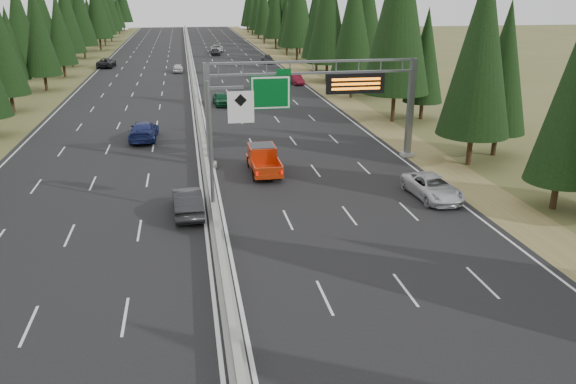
{
  "coord_description": "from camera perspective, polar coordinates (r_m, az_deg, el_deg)",
  "views": [
    {
      "loc": [
        -1.22,
        -6.47,
        12.8
      ],
      "look_at": [
        3.62,
        20.0,
        3.1
      ],
      "focal_mm": 35.0,
      "sensor_mm": 36.0,
      "label": 1
    }
  ],
  "objects": [
    {
      "name": "car_onc_white",
      "position": [
        95.81,
        -11.1,
        12.26
      ],
      "size": [
        1.8,
        4.13,
        1.39
      ],
      "primitive_type": "imported",
      "rotation": [
        0.0,
        0.0,
        3.1
      ],
      "color": "silver",
      "rests_on": "road"
    },
    {
      "name": "shoulder_left",
      "position": [
        88.97,
        -21.34,
        10.25
      ],
      "size": [
        3.6,
        260.0,
        0.06
      ],
      "primitive_type": "cube",
      "color": "#505628",
      "rests_on": "ground"
    },
    {
      "name": "sign_gantry",
      "position": [
        43.24,
        3.41,
        9.76
      ],
      "size": [
        16.75,
        0.98,
        7.8
      ],
      "color": "slate",
      "rests_on": "road"
    },
    {
      "name": "car_ahead_white",
      "position": [
        126.34,
        -7.27,
        14.25
      ],
      "size": [
        2.66,
        5.52,
        1.51
      ],
      "primitive_type": "imported",
      "rotation": [
        0.0,
        0.0,
        -0.03
      ],
      "color": "#B4B4B4",
      "rests_on": "road"
    },
    {
      "name": "car_ahead_green",
      "position": [
        66.99,
        -6.79,
        9.39
      ],
      "size": [
        2.07,
        4.46,
        1.48
      ],
      "primitive_type": "imported",
      "rotation": [
        0.0,
        0.0,
        0.08
      ],
      "color": "#12502C",
      "rests_on": "road"
    },
    {
      "name": "tree_row_right",
      "position": [
        84.65,
        5.76,
        17.23
      ],
      "size": [
        11.54,
        241.91,
        18.99
      ],
      "color": "black",
      "rests_on": "ground"
    },
    {
      "name": "red_pickup",
      "position": [
        41.68,
        -2.57,
        3.52
      ],
      "size": [
        2.04,
        5.72,
        1.86
      ],
      "color": "black",
      "rests_on": "road"
    },
    {
      "name": "car_ahead_dkred",
      "position": [
        81.77,
        0.86,
        11.34
      ],
      "size": [
        1.75,
        4.08,
        1.31
      ],
      "primitive_type": "imported",
      "rotation": [
        0.0,
        0.0,
        0.09
      ],
      "color": "#5B0D1B",
      "rests_on": "road"
    },
    {
      "name": "road",
      "position": [
        87.42,
        -9.63,
        11.16
      ],
      "size": [
        32.0,
        260.0,
        0.08
      ],
      "primitive_type": "cube",
      "color": "black",
      "rests_on": "ground"
    },
    {
      "name": "silver_minivan",
      "position": [
        37.43,
        14.47,
        0.48
      ],
      "size": [
        2.76,
        5.37,
        1.45
      ],
      "primitive_type": "imported",
      "rotation": [
        0.0,
        0.0,
        0.07
      ],
      "color": "silver",
      "rests_on": "road"
    },
    {
      "name": "car_ahead_far",
      "position": [
        120.65,
        -7.38,
        13.96
      ],
      "size": [
        1.82,
        4.24,
        1.43
      ],
      "primitive_type": "imported",
      "rotation": [
        0.0,
        0.0,
        0.03
      ],
      "color": "black",
      "rests_on": "road"
    },
    {
      "name": "shoulder_right",
      "position": [
        89.45,
        2.07,
        11.61
      ],
      "size": [
        3.6,
        260.0,
        0.06
      ],
      "primitive_type": "cube",
      "color": "olive",
      "rests_on": "ground"
    },
    {
      "name": "tree_row_left",
      "position": [
        86.19,
        -25.27,
        15.68
      ],
      "size": [
        12.08,
        245.01,
        18.77
      ],
      "color": "black",
      "rests_on": "ground"
    },
    {
      "name": "median_barrier",
      "position": [
        87.36,
        -9.65,
        11.41
      ],
      "size": [
        0.7,
        260.0,
        0.85
      ],
      "color": "gray",
      "rests_on": "road"
    },
    {
      "name": "car_onc_blue",
      "position": [
        52.3,
        -14.46,
        6.06
      ],
      "size": [
        2.55,
        5.79,
        1.65
      ],
      "primitive_type": "imported",
      "rotation": [
        0.0,
        0.0,
        3.1
      ],
      "color": "navy",
      "rests_on": "road"
    },
    {
      "name": "car_onc_near",
      "position": [
        34.09,
        -10.17,
        -0.99
      ],
      "size": [
        1.91,
        4.87,
        1.58
      ],
      "primitive_type": "imported",
      "rotation": [
        0.0,
        0.0,
        3.19
      ],
      "color": "black",
      "rests_on": "road"
    },
    {
      "name": "car_onc_far",
      "position": [
        105.12,
        -17.98,
        12.38
      ],
      "size": [
        2.97,
        5.88,
        1.6
      ],
      "primitive_type": "imported",
      "rotation": [
        0.0,
        0.0,
        3.08
      ],
      "color": "black",
      "rests_on": "road"
    },
    {
      "name": "car_ahead_dkgrey",
      "position": [
        106.22,
        -2.08,
        13.31
      ],
      "size": [
        1.95,
        4.67,
        1.35
      ],
      "primitive_type": "imported",
      "rotation": [
        0.0,
        0.0,
        0.01
      ],
      "color": "black",
      "rests_on": "road"
    },
    {
      "name": "hov_sign_pole",
      "position": [
        32.51,
        -6.88,
        5.3
      ],
      "size": [
        2.8,
        0.5,
        8.0
      ],
      "color": "slate",
      "rests_on": "road"
    }
  ]
}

